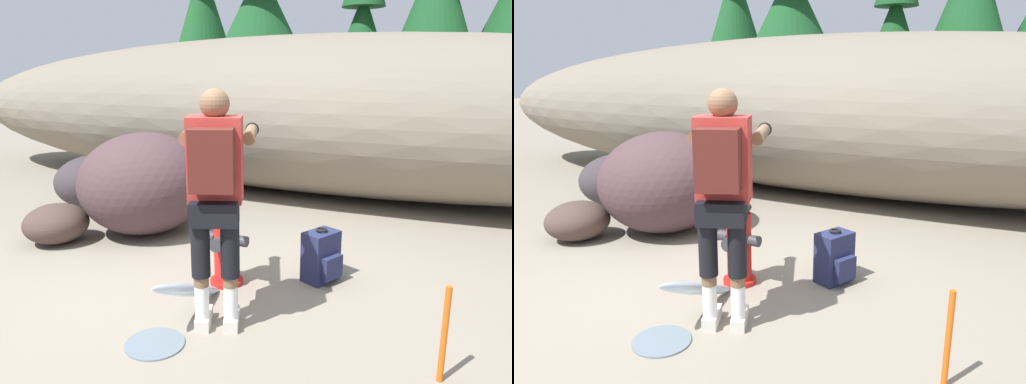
% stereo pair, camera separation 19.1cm
% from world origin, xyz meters
% --- Properties ---
extents(ground_plane, '(56.00, 56.00, 0.04)m').
position_xyz_m(ground_plane, '(0.00, 0.00, -0.02)').
color(ground_plane, gray).
extents(dirt_embankment, '(13.76, 3.20, 2.29)m').
position_xyz_m(dirt_embankment, '(0.00, 3.83, 1.14)').
color(dirt_embankment, '#756B5B').
rests_on(dirt_embankment, ground_plane).
extents(fire_hydrant, '(0.39, 0.34, 0.77)m').
position_xyz_m(fire_hydrant, '(0.27, 0.28, 0.36)').
color(fire_hydrant, red).
rests_on(fire_hydrant, ground_plane).
extents(hydrant_water_jet, '(0.40, 1.10, 0.49)m').
position_xyz_m(hydrant_water_jet, '(0.27, -0.39, 0.17)').
color(hydrant_water_jet, silver).
rests_on(hydrant_water_jet, ground_plane).
extents(utility_worker, '(0.73, 1.04, 1.66)m').
position_xyz_m(utility_worker, '(0.51, -0.32, 1.04)').
color(utility_worker, beige).
rests_on(utility_worker, ground_plane).
extents(spare_backpack, '(0.35, 0.36, 0.47)m').
position_xyz_m(spare_backpack, '(0.99, 0.67, 0.22)').
color(spare_backpack, '#23284C').
rests_on(spare_backpack, ground_plane).
extents(boulder_large, '(1.85, 1.90, 1.12)m').
position_xyz_m(boulder_large, '(-1.18, 1.13, 0.56)').
color(boulder_large, '#453135').
rests_on(boulder_large, ground_plane).
extents(boulder_mid, '(1.16, 1.17, 0.69)m').
position_xyz_m(boulder_mid, '(-2.42, 1.70, 0.35)').
color(boulder_mid, '#372F34').
rests_on(boulder_mid, ground_plane).
extents(boulder_small, '(0.84, 0.86, 0.41)m').
position_xyz_m(boulder_small, '(-1.83, 0.45, 0.21)').
color(boulder_small, '#473630').
rests_on(boulder_small, ground_plane).
extents(pine_tree_left, '(2.73, 2.73, 6.14)m').
position_xyz_m(pine_tree_left, '(-3.16, 8.90, 3.55)').
color(pine_tree_left, '#47331E').
rests_on(pine_tree_left, ground_plane).
extents(pine_tree_center, '(1.85, 1.85, 5.58)m').
position_xyz_m(pine_tree_center, '(-0.92, 10.90, 3.13)').
color(pine_tree_center, '#47331E').
rests_on(pine_tree_center, ground_plane).
extents(survey_stake, '(0.04, 0.04, 0.60)m').
position_xyz_m(survey_stake, '(2.02, -0.40, 0.30)').
color(survey_stake, '#E55914').
rests_on(survey_stake, ground_plane).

